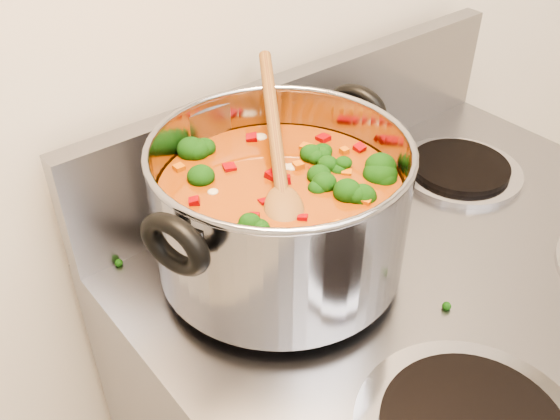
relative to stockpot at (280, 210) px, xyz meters
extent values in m
cube|color=gray|center=(0.17, 0.15, -0.01)|extent=(0.72, 0.03, 0.16)
cylinder|color=#A5A5AD|center=(-0.01, 0.00, -0.09)|extent=(0.18, 0.18, 0.01)
cylinder|color=black|center=(-0.01, 0.00, -0.08)|extent=(0.14, 0.14, 0.01)
cylinder|color=#A5A5AD|center=(0.34, 0.00, -0.09)|extent=(0.18, 0.18, 0.01)
cylinder|color=black|center=(0.34, 0.00, -0.08)|extent=(0.14, 0.14, 0.01)
cylinder|color=gray|center=(0.00, 0.00, 0.00)|extent=(0.28, 0.28, 0.15)
torus|color=gray|center=(0.00, 0.00, 0.08)|extent=(0.29, 0.29, 0.01)
cylinder|color=maroon|center=(0.00, 0.00, -0.02)|extent=(0.27, 0.27, 0.11)
torus|color=black|center=(-0.15, -0.04, 0.06)|extent=(0.04, 0.08, 0.08)
torus|color=black|center=(0.16, 0.04, 0.06)|extent=(0.04, 0.08, 0.08)
ellipsoid|color=black|center=(0.08, 0.00, 0.03)|extent=(0.04, 0.04, 0.03)
ellipsoid|color=black|center=(0.04, 0.02, 0.03)|extent=(0.04, 0.04, 0.03)
ellipsoid|color=black|center=(-0.08, 0.02, 0.03)|extent=(0.04, 0.04, 0.03)
ellipsoid|color=black|center=(0.02, 0.01, 0.03)|extent=(0.04, 0.04, 0.03)
ellipsoid|color=black|center=(-0.05, 0.00, 0.03)|extent=(0.04, 0.04, 0.03)
ellipsoid|color=black|center=(0.02, -0.04, 0.03)|extent=(0.04, 0.04, 0.03)
ellipsoid|color=black|center=(0.00, 0.00, 0.03)|extent=(0.04, 0.04, 0.03)
ellipsoid|color=black|center=(-0.02, 0.07, 0.03)|extent=(0.04, 0.04, 0.03)
ellipsoid|color=black|center=(-0.07, -0.04, 0.03)|extent=(0.04, 0.04, 0.03)
ellipsoid|color=black|center=(0.01, 0.09, 0.03)|extent=(0.04, 0.04, 0.03)
ellipsoid|color=#890407|center=(0.08, 0.08, 0.03)|extent=(0.01, 0.01, 0.01)
ellipsoid|color=#890407|center=(-0.10, -0.06, 0.03)|extent=(0.01, 0.01, 0.01)
ellipsoid|color=#890407|center=(0.00, -0.11, 0.03)|extent=(0.01, 0.01, 0.01)
ellipsoid|color=#890407|center=(-0.03, 0.08, 0.03)|extent=(0.01, 0.01, 0.01)
ellipsoid|color=#890407|center=(0.07, 0.10, 0.03)|extent=(0.01, 0.01, 0.01)
ellipsoid|color=#890407|center=(-0.07, 0.04, 0.03)|extent=(0.01, 0.01, 0.01)
ellipsoid|color=#890407|center=(0.11, -0.03, 0.03)|extent=(0.01, 0.01, 0.01)
ellipsoid|color=#890407|center=(0.02, 0.02, 0.03)|extent=(0.01, 0.01, 0.01)
ellipsoid|color=#890407|center=(0.04, 0.10, 0.03)|extent=(0.01, 0.01, 0.01)
ellipsoid|color=#890407|center=(-0.06, 0.08, 0.03)|extent=(0.01, 0.01, 0.01)
ellipsoid|color=#890407|center=(-0.01, -0.06, 0.03)|extent=(0.01, 0.01, 0.01)
ellipsoid|color=#890407|center=(-0.04, -0.07, 0.03)|extent=(0.01, 0.01, 0.01)
ellipsoid|color=#890407|center=(-0.05, 0.05, 0.03)|extent=(0.01, 0.01, 0.01)
ellipsoid|color=#890407|center=(0.10, -0.06, 0.03)|extent=(0.01, 0.01, 0.01)
ellipsoid|color=#B7550A|center=(0.03, -0.10, 0.03)|extent=(0.01, 0.01, 0.01)
ellipsoid|color=#B7550A|center=(0.10, 0.05, 0.03)|extent=(0.01, 0.01, 0.01)
ellipsoid|color=#B7550A|center=(0.04, 0.10, 0.03)|extent=(0.01, 0.01, 0.01)
ellipsoid|color=#B7550A|center=(-0.07, 0.00, 0.03)|extent=(0.01, 0.01, 0.01)
ellipsoid|color=#B7550A|center=(0.10, 0.05, 0.03)|extent=(0.01, 0.01, 0.01)
ellipsoid|color=#B7550A|center=(-0.08, 0.04, 0.03)|extent=(0.01, 0.01, 0.01)
ellipsoid|color=#B7550A|center=(0.03, -0.04, 0.03)|extent=(0.01, 0.01, 0.01)
ellipsoid|color=#B7550A|center=(-0.05, -0.09, 0.03)|extent=(0.01, 0.01, 0.01)
ellipsoid|color=#B7550A|center=(0.06, -0.02, 0.03)|extent=(0.01, 0.01, 0.01)
ellipsoid|color=#B7550A|center=(0.05, -0.04, 0.03)|extent=(0.01, 0.01, 0.01)
ellipsoid|color=#B7550A|center=(0.11, 0.00, 0.03)|extent=(0.01, 0.01, 0.01)
ellipsoid|color=#CBB78C|center=(-0.08, -0.07, 0.03)|extent=(0.02, 0.02, 0.01)
ellipsoid|color=#CBB78C|center=(-0.04, -0.09, 0.03)|extent=(0.02, 0.02, 0.01)
ellipsoid|color=#CBB78C|center=(-0.06, -0.01, 0.03)|extent=(0.02, 0.02, 0.01)
ellipsoid|color=#CBB78C|center=(0.04, 0.09, 0.03)|extent=(0.02, 0.02, 0.01)
ellipsoid|color=#CBB78C|center=(0.09, 0.02, 0.03)|extent=(0.02, 0.02, 0.01)
ellipsoid|color=#CBB78C|center=(-0.11, -0.03, 0.03)|extent=(0.02, 0.02, 0.01)
ellipsoid|color=#CBB78C|center=(-0.06, 0.00, 0.03)|extent=(0.02, 0.02, 0.01)
ellipsoid|color=brown|center=(-0.02, -0.04, 0.03)|extent=(0.08, 0.08, 0.04)
cylinder|color=brown|center=(0.04, 0.06, 0.07)|extent=(0.14, 0.21, 0.09)
ellipsoid|color=black|center=(-0.13, -0.15, -0.09)|extent=(0.01, 0.01, 0.01)
ellipsoid|color=black|center=(-0.12, -0.13, -0.09)|extent=(0.01, 0.01, 0.01)
ellipsoid|color=black|center=(0.17, -0.07, -0.09)|extent=(0.01, 0.01, 0.01)
camera|label=1|loc=(-0.35, -0.43, 0.42)|focal=40.00mm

